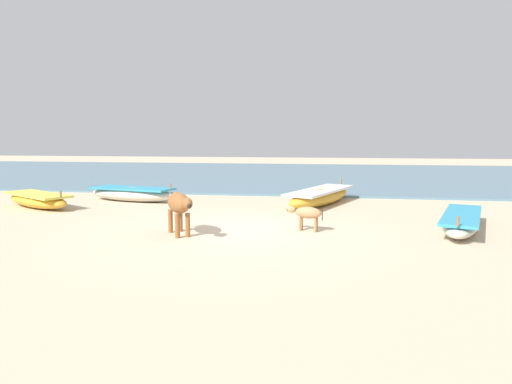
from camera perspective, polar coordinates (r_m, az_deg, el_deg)
ground at (r=10.58m, az=-3.04°, el=-4.96°), size 80.00×80.00×0.00m
sea_water at (r=26.48m, az=4.36°, el=2.34°), size 60.00×20.00×0.08m
fishing_boat_0 at (r=15.55m, az=-26.64°, el=-0.91°), size 3.23×2.34×0.65m
fishing_boat_2 at (r=14.68m, az=8.41°, el=-0.55°), size 2.54×4.26×0.71m
fishing_boat_4 at (r=15.91m, az=-15.84°, el=-0.20°), size 3.53×1.69×0.69m
fishing_boat_6 at (r=11.63m, az=25.28°, el=-3.44°), size 1.95×3.72×0.59m
cow_adult_brown at (r=10.03m, az=-10.01°, el=-1.64°), size 1.07×1.37×0.98m
calf_near_tan at (r=10.44m, az=6.70°, el=-2.81°), size 0.89×0.42×0.58m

